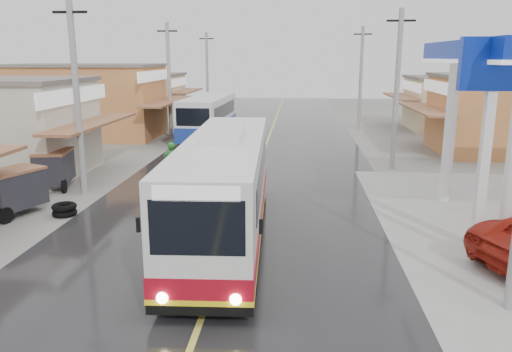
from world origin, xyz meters
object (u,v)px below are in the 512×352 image
at_px(tricycle_near, 13,189).
at_px(tricycle_far, 54,167).
at_px(second_bus, 208,117).
at_px(cyclist, 173,176).
at_px(coach_bus, 225,187).
at_px(tyre_stack, 64,210).

distance_m(tricycle_near, tricycle_far, 3.79).
relative_size(second_bus, cyclist, 4.01).
xyz_separation_m(coach_bus, tricycle_far, (-8.43, 5.49, -0.72)).
distance_m(cyclist, tricycle_far, 5.47).
relative_size(cyclist, tyre_stack, 2.54).
distance_m(cyclist, tyre_stack, 4.70).
height_order(coach_bus, second_bus, coach_bus).
xyz_separation_m(coach_bus, tyre_stack, (-6.23, 1.74, -1.46)).
relative_size(second_bus, tricycle_far, 4.03).
distance_m(cyclist, tricycle_near, 6.15).
relative_size(second_bus, tyre_stack, 10.19).
bearing_deg(cyclist, coach_bus, -65.88).
relative_size(cyclist, tricycle_far, 1.00).
relative_size(tricycle_near, tyre_stack, 2.90).
xyz_separation_m(coach_bus, cyclist, (-2.98, 5.09, -0.94)).
height_order(second_bus, tricycle_near, second_bus).
bearing_deg(tyre_stack, tricycle_near, -179.42).
distance_m(second_bus, cyclist, 14.15).
height_order(cyclist, tricycle_near, cyclist).
xyz_separation_m(cyclist, tricycle_far, (-5.45, 0.40, 0.22)).
relative_size(coach_bus, tyre_stack, 12.66).
xyz_separation_m(cyclist, tyre_stack, (-3.25, -3.35, -0.51)).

